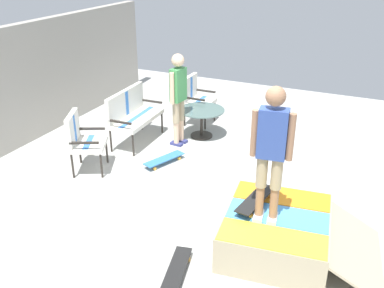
% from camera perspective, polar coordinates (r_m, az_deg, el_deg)
% --- Properties ---
extents(ground_plane, '(12.00, 12.00, 0.10)m').
position_cam_1_polar(ground_plane, '(6.63, 1.75, -7.52)').
color(ground_plane, '#A8A8A3').
extents(skate_ramp, '(1.61, 2.07, 0.49)m').
position_cam_1_polar(skate_ramp, '(5.59, 11.36, -11.31)').
color(skate_ramp, tan).
rests_on(skate_ramp, ground_plane).
extents(patio_bench, '(1.27, 0.59, 1.02)m').
position_cam_1_polar(patio_bench, '(8.31, -8.02, 4.30)').
color(patio_bench, '#2D2823').
rests_on(patio_bench, ground_plane).
extents(patio_chair_near_house, '(0.63, 0.56, 1.02)m').
position_cam_1_polar(patio_chair_near_house, '(9.14, 0.41, 6.46)').
color(patio_chair_near_house, '#2D2823').
rests_on(patio_chair_near_house, ground_plane).
extents(patio_chair_by_wall, '(0.80, 0.77, 1.02)m').
position_cam_1_polar(patio_chair_by_wall, '(7.35, -14.47, 0.89)').
color(patio_chair_by_wall, '#2D2823').
rests_on(patio_chair_by_wall, ground_plane).
extents(patio_table, '(0.90, 0.90, 0.57)m').
position_cam_1_polar(patio_table, '(8.51, 1.28, 3.54)').
color(patio_table, '#2D2823').
rests_on(patio_table, ground_plane).
extents(person_watching, '(0.48, 0.27, 1.75)m').
position_cam_1_polar(person_watching, '(7.97, -1.83, 6.80)').
color(person_watching, navy).
rests_on(person_watching, ground_plane).
extents(person_skater, '(0.28, 0.48, 1.67)m').
position_cam_1_polar(person_skater, '(4.88, 10.48, -0.31)').
color(person_skater, silver).
rests_on(person_skater, skate_ramp).
extents(skateboard_by_bench, '(0.82, 0.48, 0.10)m').
position_cam_1_polar(skateboard_by_bench, '(7.57, -3.69, -2.01)').
color(skateboard_by_bench, '#3372B2').
rests_on(skateboard_by_bench, ground_plane).
extents(skateboard_spare, '(0.82, 0.37, 0.10)m').
position_cam_1_polar(skateboard_spare, '(5.20, -2.05, -16.28)').
color(skateboard_spare, black).
rests_on(skateboard_spare, ground_plane).
extents(skateboard_on_ramp, '(0.82, 0.31, 0.10)m').
position_cam_1_polar(skateboard_on_ramp, '(5.55, 8.41, -7.26)').
color(skateboard_on_ramp, black).
rests_on(skateboard_on_ramp, skate_ramp).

